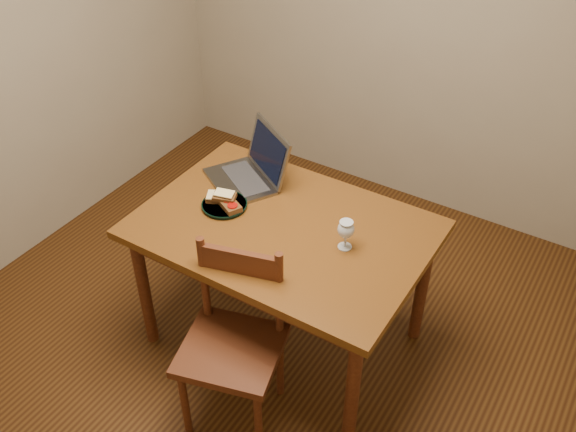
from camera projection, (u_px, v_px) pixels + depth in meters
The scene contains 9 objects.
floor at pixel (262, 342), 3.32m from camera, with size 3.20×3.20×0.02m, color black.
table at pixel (283, 240), 2.94m from camera, with size 1.30×0.90×0.74m.
chair at pixel (232, 337), 2.71m from camera, with size 0.51×0.49×0.45m.
plate at pixel (224, 205), 3.00m from camera, with size 0.22×0.22×0.02m, color black.
sandwich_cheese at pixel (219, 197), 3.00m from camera, with size 0.12×0.07×0.04m, color #381E0C, non-canonical shape.
sandwich_tomato at pixel (230, 204), 2.95m from camera, with size 0.12×0.07×0.04m, color #381E0C, non-canonical shape.
sandwich_top at pixel (224, 196), 2.97m from camera, with size 0.10×0.06×0.03m, color #381E0C, non-canonical shape.
milk_glass at pixel (346, 235), 2.73m from camera, with size 0.07×0.07×0.14m, color white, non-canonical shape.
laptop at pixel (253, 167), 3.14m from camera, with size 0.47×0.46×0.26m.
Camera 1 is at (1.28, -1.81, 2.56)m, focal length 40.00 mm.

